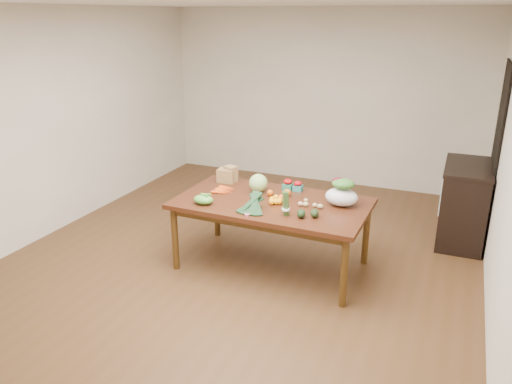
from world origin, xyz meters
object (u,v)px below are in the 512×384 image
at_px(paper_bag, 227,174).
at_px(mandarin_cluster, 276,199).
at_px(kale_bunch, 251,205).
at_px(cabbage, 258,183).
at_px(asparagus_bundle, 286,203).
at_px(salad_bag, 342,194).
at_px(dining_table, 272,234).
at_px(cabinet, 464,203).

height_order(paper_bag, mandarin_cluster, paper_bag).
xyz_separation_m(paper_bag, kale_bunch, (0.63, -0.75, -0.01)).
bearing_deg(paper_bag, kale_bunch, -49.85).
height_order(paper_bag, cabbage, cabbage).
bearing_deg(kale_bunch, asparagus_bundle, 9.46).
bearing_deg(salad_bag, dining_table, -166.98).
relative_size(paper_bag, cabbage, 1.31).
bearing_deg(paper_bag, dining_table, -28.62).
xyz_separation_m(dining_table, kale_bunch, (-0.08, -0.36, 0.45)).
bearing_deg(cabinet, asparagus_bundle, -131.43).
xyz_separation_m(kale_bunch, salad_bag, (0.77, 0.52, 0.05)).
relative_size(cabinet, cabbage, 5.04).
relative_size(paper_bag, mandarin_cluster, 1.47).
distance_m(mandarin_cluster, salad_bag, 0.67).
distance_m(paper_bag, salad_bag, 1.42).
bearing_deg(dining_table, cabbage, 139.99).
bearing_deg(cabinet, paper_bag, -156.60).
distance_m(paper_bag, cabbage, 0.50).
distance_m(mandarin_cluster, kale_bunch, 0.35).
distance_m(dining_table, salad_bag, 0.87).
bearing_deg(mandarin_cluster, cabbage, 139.95).
height_order(mandarin_cluster, kale_bunch, kale_bunch).
xyz_separation_m(paper_bag, asparagus_bundle, (0.97, -0.70, 0.03)).
bearing_deg(cabinet, dining_table, -141.09).
distance_m(cabinet, salad_bag, 1.83).
xyz_separation_m(dining_table, salad_bag, (0.69, 0.16, 0.50)).
distance_m(paper_bag, mandarin_cluster, 0.88).
bearing_deg(mandarin_cluster, asparagus_bundle, -53.12).
height_order(cabbage, kale_bunch, cabbage).
relative_size(dining_table, salad_bag, 5.98).
bearing_deg(paper_bag, salad_bag, -9.27).
height_order(dining_table, mandarin_cluster, mandarin_cluster).
relative_size(dining_table, mandarin_cluster, 11.02).
xyz_separation_m(cabbage, salad_bag, (0.93, -0.05, 0.03)).
bearing_deg(salad_bag, cabinet, 48.91).
relative_size(asparagus_bundle, salad_bag, 0.75).
bearing_deg(mandarin_cluster, cabinet, 40.56).
bearing_deg(kale_bunch, dining_table, 78.70).
bearing_deg(cabinet, kale_bunch, -136.17).
xyz_separation_m(cabinet, mandarin_cluster, (-1.81, -1.55, 0.33)).
bearing_deg(dining_table, asparagus_bundle, -48.87).
bearing_deg(salad_bag, asparagus_bundle, -132.36).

